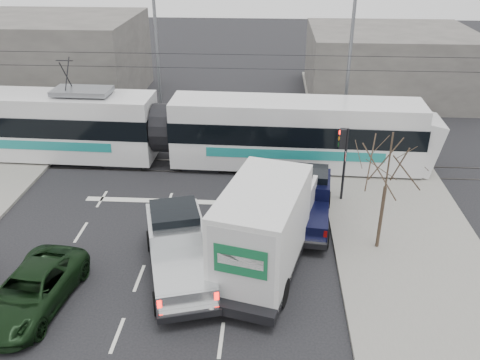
# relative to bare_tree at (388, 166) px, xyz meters

# --- Properties ---
(ground) EXTENTS (120.00, 120.00, 0.00)m
(ground) POSITION_rel_bare_tree_xyz_m (-7.60, -2.50, -3.79)
(ground) COLOR black
(ground) RESTS_ON ground
(sidewalk_right) EXTENTS (6.00, 60.00, 0.15)m
(sidewalk_right) POSITION_rel_bare_tree_xyz_m (1.40, -2.50, -3.72)
(sidewalk_right) COLOR gray
(sidewalk_right) RESTS_ON ground
(rails) EXTENTS (60.00, 1.60, 0.03)m
(rails) POSITION_rel_bare_tree_xyz_m (-7.60, 7.50, -3.78)
(rails) COLOR #33302D
(rails) RESTS_ON ground
(building_left) EXTENTS (14.00, 10.00, 6.00)m
(building_left) POSITION_rel_bare_tree_xyz_m (-21.60, 19.50, -0.79)
(building_left) COLOR slate
(building_left) RESTS_ON ground
(building_right) EXTENTS (12.00, 10.00, 5.00)m
(building_right) POSITION_rel_bare_tree_xyz_m (4.40, 21.50, -1.29)
(building_right) COLOR slate
(building_right) RESTS_ON ground
(bare_tree) EXTENTS (2.40, 2.40, 5.00)m
(bare_tree) POSITION_rel_bare_tree_xyz_m (0.00, 0.00, 0.00)
(bare_tree) COLOR #47382B
(bare_tree) RESTS_ON ground
(traffic_signal) EXTENTS (0.44, 0.44, 3.60)m
(traffic_signal) POSITION_rel_bare_tree_xyz_m (-1.13, 4.00, -1.05)
(traffic_signal) COLOR black
(traffic_signal) RESTS_ON ground
(street_lamp_near) EXTENTS (2.38, 0.25, 9.00)m
(street_lamp_near) POSITION_rel_bare_tree_xyz_m (-0.29, 11.50, 1.32)
(street_lamp_near) COLOR slate
(street_lamp_near) RESTS_ON ground
(street_lamp_far) EXTENTS (2.38, 0.25, 9.00)m
(street_lamp_far) POSITION_rel_bare_tree_xyz_m (-11.79, 13.50, 1.32)
(street_lamp_far) COLOR slate
(street_lamp_far) RESTS_ON ground
(catenary) EXTENTS (60.00, 0.20, 7.00)m
(catenary) POSITION_rel_bare_tree_xyz_m (-7.60, 7.50, 0.09)
(catenary) COLOR black
(catenary) RESTS_ON ground
(tram) EXTENTS (27.61, 3.58, 5.62)m
(tram) POSITION_rel_bare_tree_xyz_m (-10.37, 7.96, -1.80)
(tram) COLOR silver
(tram) RESTS_ON ground
(silver_pickup) EXTENTS (3.70, 6.50, 2.24)m
(silver_pickup) POSITION_rel_bare_tree_xyz_m (-7.89, -1.83, -2.68)
(silver_pickup) COLOR black
(silver_pickup) RESTS_ON ground
(box_truck) EXTENTS (4.34, 7.85, 3.73)m
(box_truck) POSITION_rel_bare_tree_xyz_m (-4.54, -1.44, -1.95)
(box_truck) COLOR black
(box_truck) RESTS_ON ground
(navy_pickup) EXTENTS (2.47, 5.36, 2.19)m
(navy_pickup) POSITION_rel_bare_tree_xyz_m (-2.76, 2.12, -2.71)
(navy_pickup) COLOR black
(navy_pickup) RESTS_ON ground
(green_car) EXTENTS (2.85, 5.19, 1.38)m
(green_car) POSITION_rel_bare_tree_xyz_m (-12.57, -4.29, -3.10)
(green_car) COLOR black
(green_car) RESTS_ON ground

